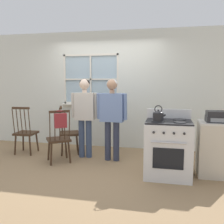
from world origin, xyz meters
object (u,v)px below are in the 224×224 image
(chair_center_cluster, at_px, (68,133))
(stove, at_px, (168,148))
(side_counter, at_px, (215,149))
(potted_plant, at_px, (90,101))
(person_elderly_left, at_px, (85,110))
(stereo, at_px, (217,117))
(chair_by_window, at_px, (59,139))
(chair_near_wall, at_px, (25,133))
(kettle, at_px, (158,115))
(handbag, at_px, (60,120))
(person_teen_center, at_px, (112,112))

(chair_center_cluster, xyz_separation_m, stove, (2.09, -0.89, 0.02))
(chair_center_cluster, xyz_separation_m, side_counter, (2.85, -0.68, 0.00))
(potted_plant, xyz_separation_m, side_counter, (2.57, -1.34, -0.64))
(person_elderly_left, relative_size, stereo, 4.70)
(chair_center_cluster, distance_m, potted_plant, 0.97)
(chair_by_window, distance_m, stereo, 2.86)
(chair_near_wall, height_order, potted_plant, potted_plant)
(chair_near_wall, relative_size, chair_center_cluster, 1.00)
(potted_plant, bearing_deg, chair_by_window, -100.73)
(person_elderly_left, relative_size, stove, 1.47)
(side_counter, bearing_deg, stove, -164.78)
(stove, height_order, side_counter, stove)
(kettle, bearing_deg, handbag, 172.64)
(stove, xyz_separation_m, handbag, (-1.91, 0.09, 0.38))
(chair_center_cluster, bearing_deg, chair_by_window, 161.55)
(person_elderly_left, bearing_deg, chair_by_window, -138.95)
(chair_by_window, distance_m, chair_center_cluster, 0.60)
(chair_near_wall, bearing_deg, handbag, 149.34)
(person_elderly_left, relative_size, potted_plant, 5.87)
(chair_by_window, relative_size, kettle, 4.16)
(chair_near_wall, xyz_separation_m, kettle, (2.83, -0.82, 0.57))
(chair_center_cluster, height_order, stereo, stereo)
(stove, xyz_separation_m, stereo, (0.76, 0.19, 0.51))
(person_elderly_left, height_order, stove, person_elderly_left)
(stove, relative_size, stereo, 3.19)
(handbag, bearing_deg, chair_center_cluster, 102.54)
(kettle, height_order, side_counter, kettle)
(potted_plant, bearing_deg, kettle, -45.66)
(kettle, distance_m, stereo, 0.98)
(chair_by_window, xyz_separation_m, stove, (2.04, -0.29, 0.02))
(person_teen_center, height_order, stove, person_teen_center)
(person_teen_center, xyz_separation_m, stove, (1.07, -0.61, -0.50))
(chair_by_window, relative_size, chair_near_wall, 1.00)
(potted_plant, distance_m, stereo, 2.91)
(chair_near_wall, distance_m, stove, 3.07)
(chair_center_cluster, distance_m, person_elderly_left, 0.71)
(chair_by_window, bearing_deg, stereo, 143.97)
(chair_near_wall, relative_size, person_elderly_left, 0.64)
(stove, bearing_deg, handbag, 177.18)
(stove, distance_m, stereo, 0.94)
(potted_plant, bearing_deg, stereo, -27.95)
(kettle, bearing_deg, chair_center_cluster, 152.16)
(stove, relative_size, handbag, 3.53)
(stove, bearing_deg, chair_center_cluster, 157.05)
(chair_by_window, height_order, handbag, same)
(chair_near_wall, height_order, stove, stove)
(side_counter, bearing_deg, person_elderly_left, 168.33)
(stove, xyz_separation_m, kettle, (-0.17, -0.13, 0.55))
(chair_by_window, xyz_separation_m, chair_near_wall, (-0.95, 0.40, 0.00))
(chair_by_window, relative_size, potted_plant, 3.77)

